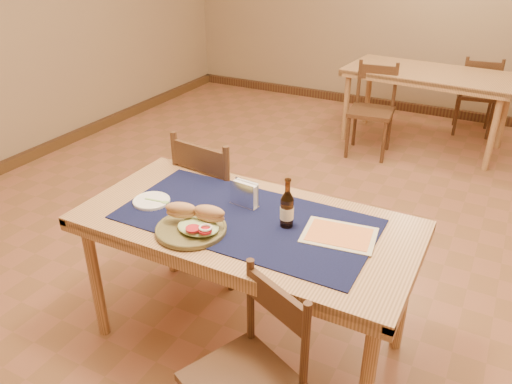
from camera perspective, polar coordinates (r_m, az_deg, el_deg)
The scene contains 15 objects.
room at distance 2.81m, azimuth 6.94°, elevation 16.05°, with size 6.04×7.04×2.84m.
main_table at distance 2.40m, azimuth -1.11°, elevation -4.84°, with size 1.60×0.80×0.75m.
placemat at distance 2.36m, azimuth -1.13°, elevation -3.09°, with size 1.20×0.60×0.01m, color #10133C.
baseboard at distance 3.35m, azimuth 5.62°, elevation -7.18°, with size 6.00×7.00×0.10m.
back_table at distance 5.25m, azimuth 19.12°, elevation 12.04°, with size 1.62×0.91×0.75m.
chair_main_far at distance 3.05m, azimuth -4.24°, elevation -1.03°, with size 0.49×0.49×0.95m.
chair_main_near at distance 2.07m, azimuth -0.76°, elevation -20.11°, with size 0.50×0.50×0.82m.
chair_back_near at distance 4.95m, azimuth 13.12°, elevation 9.29°, with size 0.44×0.44×0.87m.
chair_back_far at distance 5.81m, azimuth 23.96°, elevation 10.21°, with size 0.44×0.44×0.84m.
sandwich_plate at distance 2.26m, azimuth -7.15°, elevation -3.72°, with size 0.32×0.32×0.12m.
side_plate at distance 2.54m, azimuth -11.86°, elevation -0.97°, with size 0.18×0.18×0.02m.
fork at distance 2.52m, azimuth -11.09°, elevation -1.02°, with size 0.13×0.03×0.00m.
beer_bottle at distance 2.26m, azimuth 3.56°, elevation -1.95°, with size 0.06×0.06×0.24m.
napkin_holder at distance 2.44m, azimuth -1.34°, elevation -0.28°, with size 0.15×0.07×0.13m.
menu_card at distance 2.26m, azimuth 9.49°, elevation -4.86°, with size 0.35×0.27×0.01m.
Camera 1 is at (0.98, -2.57, 1.96)m, focal length 35.00 mm.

